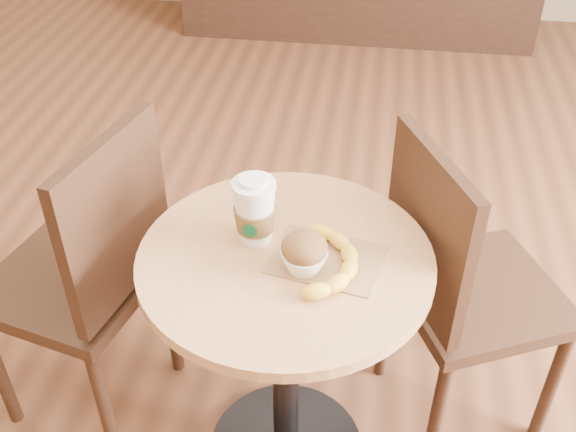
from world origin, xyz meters
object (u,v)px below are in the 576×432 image
at_px(muffin, 304,253).
at_px(banana, 333,261).
at_px(cafe_table, 286,326).
at_px(chair_right, 459,284).
at_px(coffee_cup, 255,212).
at_px(chair_left, 89,272).

xyz_separation_m(muffin, banana, (0.06, 0.01, -0.03)).
distance_m(muffin, banana, 0.07).
relative_size(cafe_table, chair_right, 0.80).
bearing_deg(muffin, chair_right, 34.27).
bearing_deg(coffee_cup, cafe_table, -29.67).
bearing_deg(coffee_cup, chair_left, 176.19).
bearing_deg(banana, chair_left, 169.84).
relative_size(chair_left, muffin, 9.35).
height_order(muffin, banana, muffin).
height_order(chair_left, banana, chair_left).
bearing_deg(cafe_table, coffee_cup, 146.76).
distance_m(chair_right, coffee_cup, 0.62).
bearing_deg(muffin, chair_left, 165.60).
bearing_deg(banana, muffin, -167.23).
xyz_separation_m(chair_left, muffin, (0.59, -0.15, 0.27)).
distance_m(cafe_table, banana, 0.27).
xyz_separation_m(coffee_cup, muffin, (0.12, -0.09, -0.03)).
relative_size(chair_right, muffin, 9.12).
height_order(cafe_table, coffee_cup, coffee_cup).
height_order(cafe_table, chair_left, chair_left).
xyz_separation_m(cafe_table, chair_left, (-0.55, 0.11, 0.01)).
bearing_deg(chair_left, muffin, 89.11).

